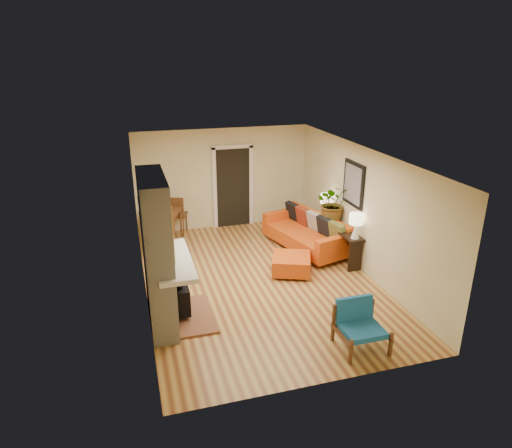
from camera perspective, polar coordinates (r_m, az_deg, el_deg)
The scene contains 10 objects.
room_shell at distance 11.48m, azimuth -0.51°, elevation 4.86°, with size 6.50×6.50×6.50m.
fireplace at distance 7.67m, azimuth -11.95°, elevation -3.90°, with size 1.09×1.68×2.60m.
sofa at distance 10.81m, azimuth 6.54°, elevation -1.07°, with size 1.52×2.42×0.88m.
ottoman at distance 9.61m, azimuth 4.44°, elevation -4.94°, with size 1.01×1.01×0.39m.
blue_chair at distance 7.49m, azimuth 12.74°, elevation -11.88°, with size 0.72×0.71×0.75m.
dining_table at distance 11.12m, azimuth -11.12°, elevation 0.79°, with size 1.24×1.91×1.01m.
console_table at distance 10.46m, azimuth 10.23°, elevation -0.94°, with size 0.34×1.85×0.72m.
lamp_near at distance 9.65m, azimuth 12.39°, elevation 0.13°, with size 0.30×0.30×0.54m.
lamp_far at distance 10.87m, azimuth 8.81°, elevation 2.72°, with size 0.30×0.30×0.54m.
houseplant at distance 10.50m, azimuth 9.69°, elevation 2.61°, with size 0.80×0.69×0.89m, color #1E5919.
Camera 1 is at (-2.39, -7.99, 4.38)m, focal length 32.00 mm.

